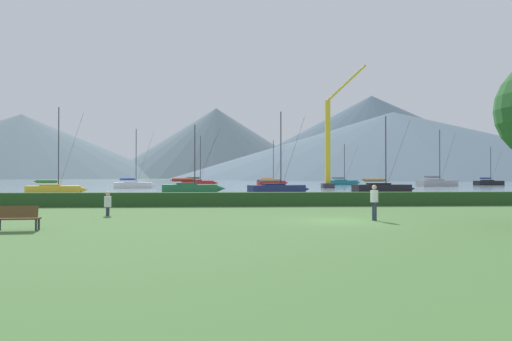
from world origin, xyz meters
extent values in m
plane|color=#477038|center=(0.00, 0.00, 0.00)|extent=(1000.00, 1000.00, 0.00)
cube|color=gray|center=(0.00, 137.00, 0.00)|extent=(320.00, 246.00, 0.00)
cube|color=#284C23|center=(0.00, 11.00, 0.47)|extent=(80.00, 1.20, 0.94)
cube|color=red|center=(-11.61, 80.64, 0.54)|extent=(6.89, 2.49, 1.07)
cone|color=red|center=(-7.70, 80.73, 0.54)|extent=(1.19, 0.94, 0.91)
cube|color=#A52020|center=(-12.00, 80.63, 0.93)|extent=(2.57, 1.70, 0.68)
cylinder|color=#333338|center=(-11.02, 80.66, 5.70)|extent=(0.14, 0.14, 10.23)
cylinder|color=#333338|center=(-12.56, 80.62, 1.66)|extent=(3.08, 0.18, 0.12)
cylinder|color=#2D7542|center=(-12.56, 80.62, 1.66)|extent=(2.62, 0.49, 0.43)
cylinder|color=#333338|center=(-9.41, 80.69, 5.45)|extent=(3.25, 0.10, 9.73)
cube|color=black|center=(53.03, 79.36, 0.51)|extent=(6.65, 3.20, 1.00)
cone|color=black|center=(56.63, 79.95, 0.51)|extent=(1.22, 1.02, 0.85)
cube|color=black|center=(52.67, 79.30, 0.87)|extent=(2.59, 1.90, 0.64)
cylinder|color=#333338|center=(53.57, 79.45, 4.57)|extent=(0.13, 0.13, 8.03)
cylinder|color=#333338|center=(52.15, 79.21, 1.55)|extent=(2.85, 0.57, 0.11)
cylinder|color=#2847A3|center=(52.15, 79.21, 1.55)|extent=(2.47, 0.79, 0.40)
cylinder|color=#333338|center=(55.06, 79.69, 4.37)|extent=(3.00, 0.52, 7.64)
cube|color=navy|center=(0.56, 32.46, 0.51)|extent=(6.78, 3.83, 1.01)
cone|color=navy|center=(4.10, 33.44, 0.51)|extent=(1.29, 1.12, 0.86)
cube|color=#1B2449|center=(0.21, 32.37, 0.88)|extent=(2.71, 2.12, 0.64)
cylinder|color=#333338|center=(1.09, 32.61, 5.05)|extent=(0.13, 0.13, 8.98)
cylinder|color=#333338|center=(-0.30, 32.23, 1.56)|extent=(2.82, 0.88, 0.11)
cylinder|color=tan|center=(-0.30, 32.23, 1.56)|extent=(2.48, 1.04, 0.40)
cylinder|color=#333338|center=(2.55, 33.01, 4.82)|extent=(2.95, 0.84, 8.54)
cube|color=#19707A|center=(21.03, 83.98, 0.53)|extent=(6.85, 2.67, 1.06)
cone|color=#19707A|center=(24.88, 84.19, 0.53)|extent=(1.20, 0.96, 0.90)
cube|color=#16646E|center=(20.65, 83.96, 0.92)|extent=(2.59, 1.75, 0.67)
cylinder|color=#333338|center=(21.61, 84.01, 5.00)|extent=(0.13, 0.13, 8.83)
cylinder|color=#333338|center=(20.10, 83.93, 1.64)|extent=(3.03, 0.28, 0.12)
cylinder|color=gray|center=(20.10, 83.93, 1.64)|extent=(2.60, 0.56, 0.42)
cylinder|color=#333338|center=(23.19, 84.10, 4.77)|extent=(3.20, 0.20, 8.40)
cube|color=#236B38|center=(-9.64, 35.98, 0.52)|extent=(6.70, 2.64, 1.03)
cone|color=#236B38|center=(-5.89, 36.20, 0.52)|extent=(1.18, 0.94, 0.88)
cube|color=#206032|center=(-10.01, 35.96, 0.90)|extent=(2.53, 1.72, 0.66)
cylinder|color=#333338|center=(-9.08, 36.01, 4.44)|extent=(0.13, 0.13, 7.75)
cylinder|color=#333338|center=(-10.55, 35.93, 1.60)|extent=(2.96, 0.29, 0.11)
cylinder|color=red|center=(-10.55, 35.93, 1.60)|extent=(2.54, 0.56, 0.41)
cylinder|color=#333338|center=(-7.53, 36.11, 4.25)|extent=(3.12, 0.21, 7.37)
cube|color=gold|center=(-25.27, 34.42, 0.46)|extent=(6.10, 2.99, 0.92)
cone|color=gold|center=(-21.98, 35.00, 0.46)|extent=(1.12, 0.94, 0.78)
cube|color=gold|center=(-25.59, 34.36, 0.80)|extent=(2.38, 1.76, 0.58)
cylinder|color=#333338|center=(-24.77, 34.51, 5.31)|extent=(0.12, 0.12, 9.61)
cylinder|color=#333338|center=(-26.07, 34.28, 1.42)|extent=(2.60, 0.56, 0.10)
cylinder|color=#2D7542|center=(-26.07, 34.28, 1.42)|extent=(2.26, 0.75, 0.37)
cylinder|color=#333338|center=(-23.42, 34.75, 5.07)|extent=(2.74, 0.51, 9.14)
cube|color=white|center=(-21.05, 58.43, 0.49)|extent=(6.58, 3.78, 0.98)
cone|color=white|center=(-17.62, 59.42, 0.49)|extent=(1.26, 1.10, 0.83)
cube|color=silver|center=(-21.39, 58.34, 0.85)|extent=(2.64, 2.08, 0.62)
cylinder|color=#333338|center=(-20.53, 58.58, 5.28)|extent=(0.12, 0.12, 9.48)
cylinder|color=#333338|center=(-21.88, 58.20, 1.52)|extent=(2.73, 0.88, 0.11)
cylinder|color=#2847A3|center=(-21.88, 58.20, 1.52)|extent=(2.40, 1.04, 0.39)
cylinder|color=#333338|center=(-19.12, 58.99, 5.04)|extent=(2.86, 0.84, 9.02)
cube|color=red|center=(4.73, 83.93, 0.50)|extent=(6.53, 3.13, 0.98)
cone|color=red|center=(8.26, 84.51, 0.50)|extent=(1.19, 1.00, 0.84)
cube|color=#A52020|center=(4.38, 83.88, 0.85)|extent=(2.54, 1.86, 0.63)
cylinder|color=#333338|center=(5.26, 84.02, 5.36)|extent=(0.13, 0.13, 9.64)
cylinder|color=#333338|center=(3.87, 83.79, 1.53)|extent=(2.80, 0.56, 0.11)
cylinder|color=orange|center=(3.87, 83.79, 1.53)|extent=(2.43, 0.77, 0.39)
cylinder|color=#333338|center=(6.72, 84.26, 5.12)|extent=(2.94, 0.51, 9.16)
cube|color=black|center=(13.14, 33.15, 0.52)|extent=(6.85, 3.05, 1.04)
cone|color=black|center=(16.90, 33.60, 0.52)|extent=(1.23, 1.01, 0.89)
cube|color=black|center=(12.77, 33.11, 0.90)|extent=(2.63, 1.87, 0.66)
cylinder|color=#333338|center=(13.71, 33.22, 4.89)|extent=(0.13, 0.13, 8.63)
cylinder|color=#333338|center=(12.23, 33.04, 1.61)|extent=(2.98, 0.47, 0.11)
cylinder|color=tan|center=(12.23, 33.04, 1.61)|extent=(2.57, 0.72, 0.42)
cylinder|color=#333338|center=(15.26, 33.41, 4.67)|extent=(3.13, 0.40, 8.21)
cube|color=#9E9EA3|center=(36.31, 68.79, 0.62)|extent=(8.19, 4.14, 1.23)
cone|color=#9E9EA3|center=(40.69, 69.65, 0.62)|extent=(1.52, 1.28, 1.04)
cube|color=gray|center=(35.87, 68.70, 1.07)|extent=(3.21, 2.40, 0.78)
cylinder|color=#333338|center=(36.97, 68.92, 5.97)|extent=(0.16, 0.16, 10.60)
cylinder|color=#333338|center=(35.24, 68.58, 1.90)|extent=(3.48, 0.81, 0.13)
cylinder|color=gray|center=(35.24, 68.58, 1.90)|extent=(3.03, 1.06, 0.49)
cylinder|color=#333338|center=(38.78, 69.27, 5.71)|extent=(3.66, 0.75, 10.08)
cube|color=brown|center=(-12.96, -2.92, 0.45)|extent=(1.59, 0.57, 0.06)
cube|color=brown|center=(-12.95, -3.11, 0.73)|extent=(1.57, 0.25, 0.45)
cylinder|color=#333338|center=(-12.28, -2.70, 0.23)|extent=(0.08, 0.08, 0.45)
cylinder|color=#333338|center=(-13.67, -2.81, 0.23)|extent=(0.08, 0.08, 0.45)
cylinder|color=#333338|center=(-12.25, -3.03, 0.23)|extent=(0.08, 0.08, 0.45)
cylinder|color=#2D3347|center=(-11.27, 3.46, 0.23)|extent=(0.14, 0.14, 0.45)
cylinder|color=#2D3347|center=(-11.27, 3.64, 0.23)|extent=(0.14, 0.14, 0.45)
cylinder|color=silver|center=(-11.27, 3.55, 0.73)|extent=(0.36, 0.36, 0.55)
cylinder|color=silver|center=(-11.26, 3.31, 0.75)|extent=(0.09, 0.09, 0.49)
cylinder|color=silver|center=(-11.27, 3.79, 0.75)|extent=(0.09, 0.09, 0.49)
sphere|color=tan|center=(-11.27, 3.55, 1.14)|extent=(0.22, 0.22, 0.22)
cylinder|color=#2D3347|center=(1.73, 0.04, 0.42)|extent=(0.14, 0.14, 0.85)
cylinder|color=#2D3347|center=(1.71, 0.22, 0.42)|extent=(0.14, 0.14, 0.85)
cylinder|color=silver|center=(1.72, 0.13, 1.12)|extent=(0.36, 0.36, 0.55)
cylinder|color=silver|center=(1.74, -0.10, 1.15)|extent=(0.09, 0.09, 0.50)
cylinder|color=silver|center=(1.69, 0.37, 1.15)|extent=(0.09, 0.09, 0.50)
sphere|color=tan|center=(1.72, 0.13, 1.54)|extent=(0.22, 0.22, 0.22)
cube|color=#333338|center=(12.06, 57.91, 0.40)|extent=(2.00, 2.00, 0.80)
cube|color=gold|center=(12.06, 57.91, 7.89)|extent=(0.80, 0.80, 14.19)
cube|color=gold|center=(15.38, 57.91, 18.10)|extent=(6.89, 0.36, 6.49)
cone|color=#425666|center=(128.90, 405.10, 38.52)|extent=(294.14, 294.14, 77.03)
cone|color=#4C6070|center=(108.71, 292.80, 23.09)|extent=(307.20, 307.20, 46.17)
cone|color=slate|center=(-178.11, 379.91, 27.04)|extent=(259.98, 259.98, 54.09)
cone|color=slate|center=(-16.01, 413.79, 32.70)|extent=(204.58, 204.58, 65.41)
camera|label=1|loc=(-5.04, -21.00, 2.06)|focal=32.67mm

